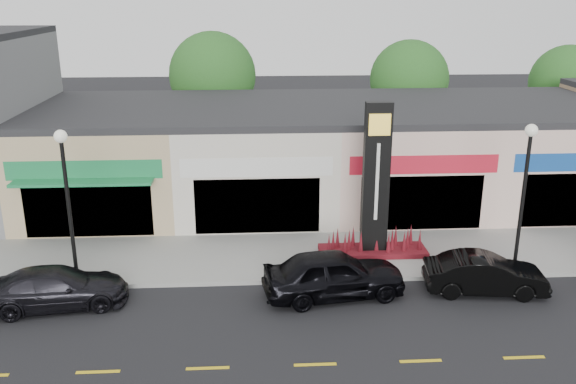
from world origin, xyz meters
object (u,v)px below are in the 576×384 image
lamp_east_near (525,183)px  car_dark_sedan (57,288)px  lamp_west_near (67,191)px  car_black_sedan (334,274)px  car_black_conv (485,274)px  pylon_sign (375,202)px

lamp_east_near → car_dark_sedan: (-16.19, -1.62, -2.81)m
lamp_west_near → car_black_sedan: 9.53m
lamp_east_near → car_black_conv: lamp_east_near is taller
car_dark_sedan → car_black_sedan: (9.23, 0.17, 0.16)m
car_dark_sedan → car_black_sedan: 9.23m
lamp_east_near → car_black_conv: 3.60m
lamp_east_near → pylon_sign: 5.42m
lamp_east_near → car_black_conv: size_ratio=1.32×
lamp_east_near → car_black_conv: bearing=-139.0°
pylon_sign → car_black_conv: bearing=-44.0°
lamp_west_near → car_dark_sedan: lamp_west_near is taller
lamp_west_near → car_dark_sedan: (-0.19, -1.62, -2.81)m
car_black_sedan → car_black_conv: bearing=-98.9°
lamp_west_near → lamp_east_near: same height
car_dark_sedan → lamp_west_near: bearing=-15.2°
lamp_east_near → lamp_west_near: bearing=180.0°
car_dark_sedan → car_black_sedan: size_ratio=0.95×
car_dark_sedan → car_black_sedan: car_black_sedan is taller
lamp_west_near → lamp_east_near: (16.00, 0.00, 0.00)m
car_black_conv → lamp_east_near: bearing=-42.4°
pylon_sign → car_black_sedan: (-1.96, -3.15, -1.45)m
car_black_sedan → car_black_conv: 5.26m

